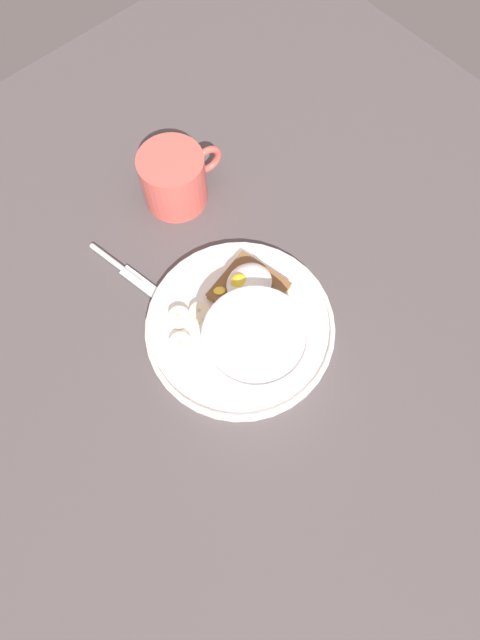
% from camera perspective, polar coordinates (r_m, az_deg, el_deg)
% --- Properties ---
extents(ground_plane, '(1.20, 1.20, 0.02)m').
position_cam_1_polar(ground_plane, '(0.68, -0.00, -1.23)').
color(ground_plane, '#4D4444').
rests_on(ground_plane, ground).
extents(plate, '(0.25, 0.25, 0.02)m').
position_cam_1_polar(plate, '(0.67, -0.00, -0.70)').
color(plate, white).
rests_on(plate, ground_plane).
extents(oatmeal_bowl, '(0.13, 0.13, 0.07)m').
position_cam_1_polar(oatmeal_bowl, '(0.62, 1.73, -2.78)').
color(oatmeal_bowl, white).
rests_on(oatmeal_bowl, plate).
extents(toast_slice, '(0.10, 0.10, 0.01)m').
position_cam_1_polar(toast_slice, '(0.68, 1.03, 3.37)').
color(toast_slice, brown).
rests_on(toast_slice, plate).
extents(poached_egg, '(0.07, 0.06, 0.04)m').
position_cam_1_polar(poached_egg, '(0.66, 0.93, 4.20)').
color(poached_egg, white).
rests_on(poached_egg, toast_slice).
extents(banana_slice_front, '(0.04, 0.04, 0.01)m').
position_cam_1_polar(banana_slice_front, '(0.66, -6.83, -2.72)').
color(banana_slice_front, beige).
rests_on(banana_slice_front, plate).
extents(banana_slice_left, '(0.03, 0.03, 0.02)m').
position_cam_1_polar(banana_slice_left, '(0.67, -6.97, 0.30)').
color(banana_slice_left, beige).
rests_on(banana_slice_left, plate).
extents(banana_slice_back, '(0.03, 0.03, 0.01)m').
position_cam_1_polar(banana_slice_back, '(0.67, -4.65, 0.89)').
color(banana_slice_back, beige).
rests_on(banana_slice_back, plate).
extents(coffee_mug, '(0.13, 0.09, 0.08)m').
position_cam_1_polar(coffee_mug, '(0.75, -7.51, 15.76)').
color(coffee_mug, '#DC564C').
rests_on(coffee_mug, ground_plane).
extents(knife, '(0.03, 0.13, 0.01)m').
position_cam_1_polar(knife, '(0.72, -13.00, 5.53)').
color(knife, silver).
rests_on(knife, ground_plane).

